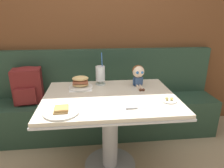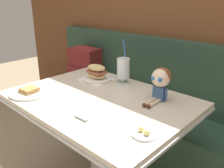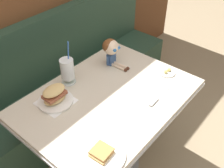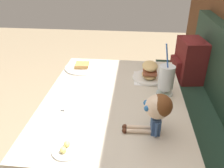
{
  "view_description": "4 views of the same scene",
  "coord_description": "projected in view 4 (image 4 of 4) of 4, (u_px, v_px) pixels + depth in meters",
  "views": [
    {
      "loc": [
        -0.14,
        -1.34,
        1.38
      ],
      "look_at": [
        0.02,
        0.22,
        0.83
      ],
      "focal_mm": 31.68,
      "sensor_mm": 36.0,
      "label": 1
    },
    {
      "loc": [
        0.98,
        -0.75,
        1.33
      ],
      "look_at": [
        0.11,
        0.17,
        0.86
      ],
      "focal_mm": 38.24,
      "sensor_mm": 36.0,
      "label": 2
    },
    {
      "loc": [
        -0.94,
        -0.64,
        1.86
      ],
      "look_at": [
        0.0,
        0.15,
        0.85
      ],
      "focal_mm": 42.27,
      "sensor_mm": 36.0,
      "label": 3
    },
    {
      "loc": [
        1.14,
        0.28,
        1.45
      ],
      "look_at": [
        -0.02,
        0.17,
        0.81
      ],
      "focal_mm": 36.88,
      "sensor_mm": 36.0,
      "label": 4
    }
  ],
  "objects": [
    {
      "name": "seated_doll",
      "position": [
        157.0,
        109.0,
        1.01
      ],
      "size": [
        0.12,
        0.22,
        0.2
      ],
      "color": "#385689",
      "rests_on": "diner_table"
    },
    {
      "name": "toast_plate",
      "position": [
        82.0,
        67.0,
        1.68
      ],
      "size": [
        0.25,
        0.25,
        0.04
      ],
      "color": "white",
      "rests_on": "diner_table"
    },
    {
      "name": "booth_bench",
      "position": [
        211.0,
        156.0,
        1.48
      ],
      "size": [
        2.6,
        0.48,
        1.0
      ],
      "color": "#233D2D",
      "rests_on": "ground"
    },
    {
      "name": "backpack",
      "position": [
        190.0,
        58.0,
        2.07
      ],
      "size": [
        0.32,
        0.28,
        0.41
      ],
      "color": "maroon",
      "rests_on": "booth_bench"
    },
    {
      "name": "butter_knife",
      "position": [
        63.0,
        110.0,
        1.22
      ],
      "size": [
        0.24,
        0.03,
        0.01
      ],
      "color": "silver",
      "rests_on": "diner_table"
    },
    {
      "name": "sandwich_plate",
      "position": [
        149.0,
        72.0,
        1.52
      ],
      "size": [
        0.22,
        0.22,
        0.12
      ],
      "color": "white",
      "rests_on": "diner_table"
    },
    {
      "name": "butter_saucer",
      "position": [
        66.0,
        150.0,
        0.96
      ],
      "size": [
        0.12,
        0.12,
        0.04
      ],
      "color": "white",
      "rests_on": "diner_table"
    },
    {
      "name": "milkshake_glass",
      "position": [
        166.0,
        79.0,
        1.32
      ],
      "size": [
        0.1,
        0.1,
        0.32
      ],
      "color": "silver",
      "rests_on": "diner_table"
    },
    {
      "name": "diner_table",
      "position": [
        114.0,
        123.0,
        1.44
      ],
      "size": [
        1.11,
        0.81,
        0.74
      ],
      "color": "beige",
      "rests_on": "ground"
    }
  ]
}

